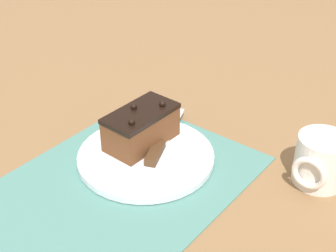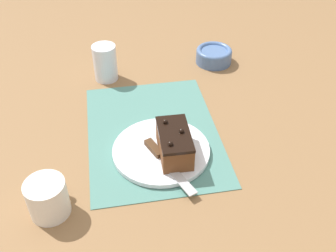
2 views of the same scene
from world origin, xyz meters
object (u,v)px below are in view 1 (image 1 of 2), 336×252
(cake_plate, at_px, (146,156))
(serving_knife, at_px, (161,144))
(chocolate_cake, at_px, (141,127))
(coffee_mug, at_px, (320,161))

(cake_plate, distance_m, serving_knife, 0.04)
(cake_plate, xyz_separation_m, serving_knife, (-0.03, 0.01, 0.01))
(chocolate_cake, bearing_deg, serving_knife, 110.12)
(cake_plate, bearing_deg, coffee_mug, 117.13)
(cake_plate, height_order, coffee_mug, coffee_mug)
(cake_plate, distance_m, chocolate_cake, 0.05)
(chocolate_cake, relative_size, coffee_mug, 1.44)
(cake_plate, bearing_deg, serving_knife, 171.20)
(coffee_mug, bearing_deg, chocolate_cake, -68.93)
(serving_knife, xyz_separation_m, coffee_mug, (-0.10, 0.26, 0.02))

